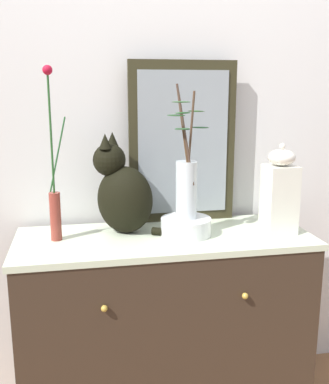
{
  "coord_description": "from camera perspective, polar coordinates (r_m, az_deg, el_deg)",
  "views": [
    {
      "loc": [
        -0.33,
        -1.71,
        1.38
      ],
      "look_at": [
        0.0,
        0.0,
        0.98
      ],
      "focal_mm": 42.56,
      "sensor_mm": 36.0,
      "label": 1
    }
  ],
  "objects": [
    {
      "name": "wall_back",
      "position": [
        2.04,
        -1.64,
        10.58
      ],
      "size": [
        4.4,
        0.08,
        2.6
      ],
      "primitive_type": "cube",
      "color": "silver",
      "rests_on": "ground_plane"
    },
    {
      "name": "sideboard",
      "position": [
        2.0,
        0.0,
        -16.46
      ],
      "size": [
        1.18,
        0.47,
        0.8
      ],
      "color": "#33261B",
      "rests_on": "ground_plane"
    },
    {
      "name": "mirror_leaning",
      "position": [
        1.98,
        2.28,
        6.16
      ],
      "size": [
        0.47,
        0.03,
        0.69
      ],
      "color": "#2F2B18",
      "rests_on": "sideboard"
    },
    {
      "name": "cat_sitting",
      "position": [
        1.84,
        -5.26,
        -0.01
      ],
      "size": [
        0.44,
        0.29,
        0.41
      ],
      "color": "black",
      "rests_on": "sideboard"
    },
    {
      "name": "vase_slim_green",
      "position": [
        1.79,
        -13.63,
        -0.39
      ],
      "size": [
        0.08,
        0.04,
        0.66
      ],
      "color": "brown",
      "rests_on": "sideboard"
    },
    {
      "name": "bowl_porcelain",
      "position": [
        1.84,
        2.7,
        -4.34
      ],
      "size": [
        0.2,
        0.2,
        0.07
      ],
      "primitive_type": "cylinder",
      "color": "white",
      "rests_on": "sideboard"
    },
    {
      "name": "vase_glass_clear",
      "position": [
        1.79,
        2.75,
        1.05
      ],
      "size": [
        0.18,
        0.16,
        0.53
      ],
      "color": "silver",
      "rests_on": "bowl_porcelain"
    },
    {
      "name": "jar_lidded_porcelain",
      "position": [
        1.9,
        14.24,
        -0.06
      ],
      "size": [
        0.12,
        0.12,
        0.37
      ],
      "color": "silver",
      "rests_on": "sideboard"
    }
  ]
}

